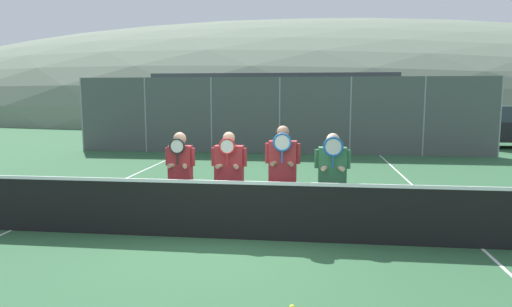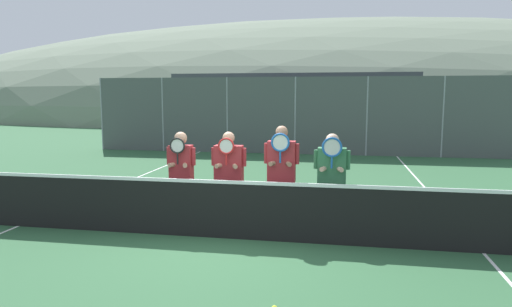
{
  "view_description": "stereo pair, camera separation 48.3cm",
  "coord_description": "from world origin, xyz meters",
  "px_view_note": "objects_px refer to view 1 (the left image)",
  "views": [
    {
      "loc": [
        1.28,
        -7.16,
        2.37
      ],
      "look_at": [
        0.31,
        0.78,
        1.33
      ],
      "focal_mm": 32.0,
      "sensor_mm": 36.0,
      "label": 1
    },
    {
      "loc": [
        1.76,
        -7.08,
        2.37
      ],
      "look_at": [
        0.31,
        0.78,
        1.33
      ],
      "focal_mm": 32.0,
      "sensor_mm": 36.0,
      "label": 2
    }
  ],
  "objects_px": {
    "player_rightmost": "(332,173)",
    "car_left_of_center": "(284,125)",
    "car_right_of_center": "(502,126)",
    "player_center_left": "(229,171)",
    "player_center_right": "(283,170)",
    "car_center": "(392,127)",
    "car_far_left": "(184,125)",
    "player_leftmost": "(180,171)"
  },
  "relations": [
    {
      "from": "car_center",
      "to": "car_left_of_center",
      "type": "bearing_deg",
      "value": 174.6
    },
    {
      "from": "car_left_of_center",
      "to": "car_center",
      "type": "relative_size",
      "value": 1.03
    },
    {
      "from": "player_leftmost",
      "to": "car_center",
      "type": "relative_size",
      "value": 0.39
    },
    {
      "from": "player_rightmost",
      "to": "car_left_of_center",
      "type": "relative_size",
      "value": 0.38
    },
    {
      "from": "player_center_right",
      "to": "car_far_left",
      "type": "relative_size",
      "value": 0.44
    },
    {
      "from": "car_far_left",
      "to": "car_right_of_center",
      "type": "bearing_deg",
      "value": 0.81
    },
    {
      "from": "player_center_left",
      "to": "car_center",
      "type": "bearing_deg",
      "value": 69.53
    },
    {
      "from": "player_center_left",
      "to": "car_far_left",
      "type": "bearing_deg",
      "value": 109.13
    },
    {
      "from": "player_leftmost",
      "to": "car_far_left",
      "type": "height_order",
      "value": "car_far_left"
    },
    {
      "from": "car_center",
      "to": "car_right_of_center",
      "type": "height_order",
      "value": "car_right_of_center"
    },
    {
      "from": "player_center_right",
      "to": "car_left_of_center",
      "type": "distance_m",
      "value": 14.0
    },
    {
      "from": "player_leftmost",
      "to": "player_rightmost",
      "type": "relative_size",
      "value": 0.99
    },
    {
      "from": "player_center_left",
      "to": "player_rightmost",
      "type": "bearing_deg",
      "value": 0.15
    },
    {
      "from": "player_rightmost",
      "to": "car_right_of_center",
      "type": "height_order",
      "value": "car_right_of_center"
    },
    {
      "from": "player_leftmost",
      "to": "car_center",
      "type": "xyz_separation_m",
      "value": [
        5.89,
        13.39,
        -0.13
      ]
    },
    {
      "from": "player_leftmost",
      "to": "player_center_right",
      "type": "bearing_deg",
      "value": -3.67
    },
    {
      "from": "player_rightmost",
      "to": "car_left_of_center",
      "type": "height_order",
      "value": "car_left_of_center"
    },
    {
      "from": "player_leftmost",
      "to": "car_right_of_center",
      "type": "relative_size",
      "value": 0.4
    },
    {
      "from": "player_rightmost",
      "to": "player_center_right",
      "type": "bearing_deg",
      "value": -172.72
    },
    {
      "from": "car_left_of_center",
      "to": "car_right_of_center",
      "type": "relative_size",
      "value": 1.04
    },
    {
      "from": "car_right_of_center",
      "to": "player_center_right",
      "type": "bearing_deg",
      "value": -122.69
    },
    {
      "from": "player_leftmost",
      "to": "player_center_left",
      "type": "xyz_separation_m",
      "value": [
        0.88,
        -0.01,
        0.01
      ]
    },
    {
      "from": "car_left_of_center",
      "to": "car_center",
      "type": "distance_m",
      "value": 4.92
    },
    {
      "from": "player_leftmost",
      "to": "car_far_left",
      "type": "relative_size",
      "value": 0.41
    },
    {
      "from": "player_center_right",
      "to": "player_rightmost",
      "type": "height_order",
      "value": "player_center_right"
    },
    {
      "from": "player_leftmost",
      "to": "car_right_of_center",
      "type": "xyz_separation_m",
      "value": [
        10.7,
        13.71,
        -0.08
      ]
    },
    {
      "from": "car_left_of_center",
      "to": "player_rightmost",
      "type": "bearing_deg",
      "value": -83.09
    },
    {
      "from": "player_rightmost",
      "to": "player_leftmost",
      "type": "bearing_deg",
      "value": 179.79
    },
    {
      "from": "car_left_of_center",
      "to": "player_center_right",
      "type": "bearing_deg",
      "value": -86.56
    },
    {
      "from": "car_left_of_center",
      "to": "car_right_of_center",
      "type": "bearing_deg",
      "value": -0.88
    },
    {
      "from": "car_right_of_center",
      "to": "car_center",
      "type": "bearing_deg",
      "value": -176.26
    },
    {
      "from": "player_leftmost",
      "to": "car_left_of_center",
      "type": "xyz_separation_m",
      "value": [
        0.99,
        13.86,
        -0.1
      ]
    },
    {
      "from": "player_center_left",
      "to": "player_rightmost",
      "type": "relative_size",
      "value": 1.0
    },
    {
      "from": "car_center",
      "to": "car_right_of_center",
      "type": "bearing_deg",
      "value": 3.74
    },
    {
      "from": "car_center",
      "to": "player_leftmost",
      "type": "bearing_deg",
      "value": -113.73
    },
    {
      "from": "car_far_left",
      "to": "car_left_of_center",
      "type": "bearing_deg",
      "value": 4.23
    },
    {
      "from": "car_right_of_center",
      "to": "car_far_left",
      "type": "bearing_deg",
      "value": -179.19
    },
    {
      "from": "player_center_left",
      "to": "player_rightmost",
      "type": "xyz_separation_m",
      "value": [
        1.78,
        0.0,
        0.01
      ]
    },
    {
      "from": "player_center_right",
      "to": "car_left_of_center",
      "type": "bearing_deg",
      "value": 93.44
    },
    {
      "from": "player_rightmost",
      "to": "car_far_left",
      "type": "distance_m",
      "value": 14.98
    },
    {
      "from": "car_left_of_center",
      "to": "player_center_left",
      "type": "bearing_deg",
      "value": -90.43
    },
    {
      "from": "player_rightmost",
      "to": "car_left_of_center",
      "type": "xyz_separation_m",
      "value": [
        -1.68,
        13.87,
        -0.13
      ]
    }
  ]
}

